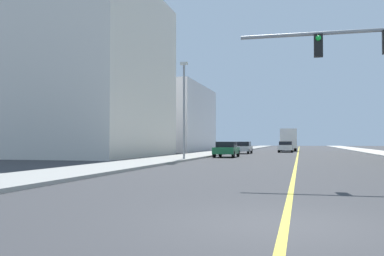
% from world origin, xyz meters
% --- Properties ---
extents(ground, '(192.00, 192.00, 0.00)m').
position_xyz_m(ground, '(0.00, 42.00, 0.00)').
color(ground, '#38383A').
extents(sidewalk_left, '(3.81, 168.00, 0.15)m').
position_xyz_m(sidewalk_left, '(-9.68, 42.00, 0.07)').
color(sidewalk_left, '#9E9B93').
rests_on(sidewalk_left, ground).
extents(lane_marking_center, '(0.16, 144.00, 0.01)m').
position_xyz_m(lane_marking_center, '(0.00, 42.00, 0.00)').
color(lane_marking_center, yellow).
rests_on(lane_marking_center, ground).
extents(building_left_near, '(15.18, 17.79, 16.19)m').
position_xyz_m(building_left_near, '(-21.10, 30.89, 8.10)').
color(building_left_near, silver).
rests_on(building_left_near, ground).
extents(building_left_far, '(11.01, 19.00, 9.68)m').
position_xyz_m(building_left_far, '(-19.02, 54.42, 4.84)').
color(building_left_far, silver).
rests_on(building_left_far, ground).
extents(street_lamp, '(0.56, 0.28, 7.34)m').
position_xyz_m(street_lamp, '(-8.27, 23.88, 4.24)').
color(street_lamp, gray).
rests_on(street_lamp, sidewalk_left).
extents(car_green, '(1.97, 3.99, 1.42)m').
position_xyz_m(car_green, '(-6.32, 31.68, 0.73)').
color(car_green, '#196638').
rests_on(car_green, ground).
extents(car_silver, '(1.90, 4.29, 1.42)m').
position_xyz_m(car_silver, '(-6.33, 43.50, 0.74)').
color(car_silver, '#BCBCC1').
rests_on(car_silver, ground).
extents(car_white, '(1.92, 4.17, 1.44)m').
position_xyz_m(car_white, '(-1.63, 51.02, 0.75)').
color(car_white, white).
rests_on(car_white, ground).
extents(delivery_truck, '(2.67, 7.42, 3.32)m').
position_xyz_m(delivery_truck, '(-1.51, 59.57, 1.74)').
color(delivery_truck, silver).
rests_on(delivery_truck, ground).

